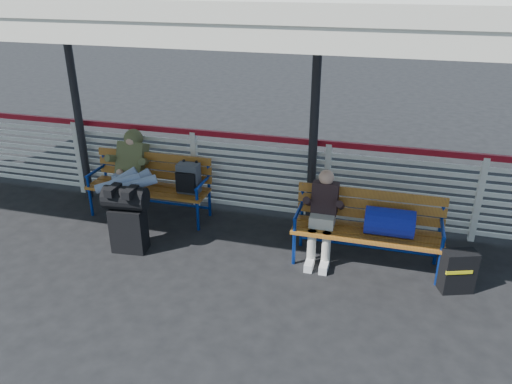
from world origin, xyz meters
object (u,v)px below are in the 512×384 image
(bench_left, at_px, (161,179))
(companion_person, at_px, (323,216))
(suitcase_side, at_px, (458,271))
(luggage_stack, at_px, (127,216))
(traveler_man, at_px, (128,176))
(bench_right, at_px, (378,222))

(bench_left, bearing_deg, companion_person, -12.52)
(suitcase_side, bearing_deg, companion_person, 149.41)
(suitcase_side, bearing_deg, bench_left, 148.20)
(luggage_stack, bearing_deg, traveler_man, 110.75)
(traveler_man, xyz_separation_m, companion_person, (2.77, -0.20, -0.14))
(luggage_stack, distance_m, bench_left, 1.04)
(luggage_stack, height_order, companion_person, companion_person)
(companion_person, bearing_deg, luggage_stack, -168.57)
(bench_left, bearing_deg, traveler_man, -132.63)
(bench_left, relative_size, traveler_man, 1.10)
(companion_person, relative_size, suitcase_side, 2.26)
(luggage_stack, height_order, bench_right, bench_right)
(bench_right, height_order, companion_person, companion_person)
(traveler_man, bearing_deg, companion_person, -4.03)
(luggage_stack, relative_size, bench_left, 0.50)
(bench_left, bearing_deg, suitcase_side, -11.74)
(bench_right, distance_m, traveler_man, 3.45)
(traveler_man, relative_size, companion_person, 1.43)
(traveler_man, bearing_deg, suitcase_side, -6.44)
(luggage_stack, distance_m, suitcase_side, 4.04)
(companion_person, height_order, suitcase_side, companion_person)
(companion_person, distance_m, suitcase_side, 1.66)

